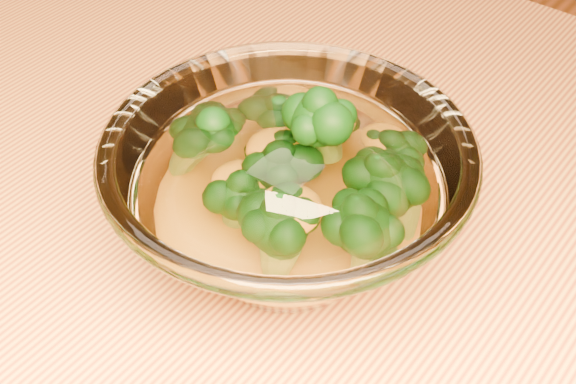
{
  "coord_description": "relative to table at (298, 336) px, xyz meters",
  "views": [
    {
      "loc": [
        0.22,
        -0.3,
        1.14
      ],
      "look_at": [
        -0.0,
        -0.01,
        0.81
      ],
      "focal_mm": 50.0,
      "sensor_mm": 36.0,
      "label": 1
    }
  ],
  "objects": [
    {
      "name": "cheese_sauce",
      "position": [
        -0.0,
        -0.01,
        0.13
      ],
      "size": [
        0.12,
        0.12,
        0.03
      ],
      "primitive_type": "ellipsoid",
      "color": "gold",
      "rests_on": "glass_bowl"
    },
    {
      "name": "glass_bowl",
      "position": [
        -0.0,
        -0.01,
        0.15
      ],
      "size": [
        0.23,
        0.23,
        0.1
      ],
      "color": "white",
      "rests_on": "table"
    },
    {
      "name": "broccoli_heap",
      "position": [
        -0.0,
        -0.0,
        0.17
      ],
      "size": [
        0.17,
        0.14,
        0.09
      ],
      "color": "black",
      "rests_on": "cheese_sauce"
    },
    {
      "name": "table",
      "position": [
        0.0,
        0.0,
        0.0
      ],
      "size": [
        1.2,
        0.8,
        0.75
      ],
      "color": "#BF8839",
      "rests_on": "ground"
    }
  ]
}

